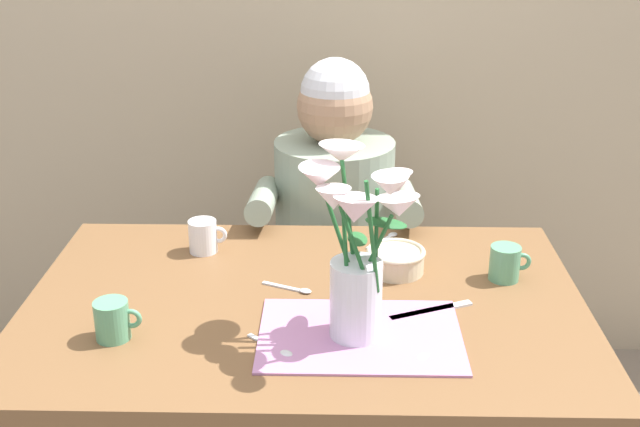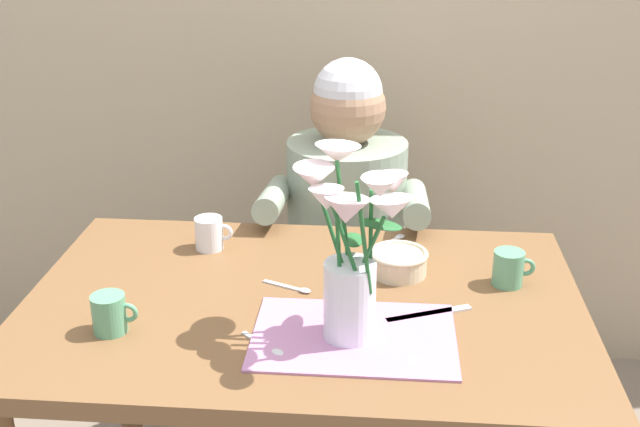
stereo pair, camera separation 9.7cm
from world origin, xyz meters
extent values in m
cube|color=brown|center=(0.00, 0.00, 0.72)|extent=(1.20, 0.80, 0.04)
cylinder|color=brown|center=(-0.54, 0.34, 0.35)|extent=(0.06, 0.06, 0.70)
cylinder|color=brown|center=(0.54, 0.34, 0.35)|extent=(0.06, 0.06, 0.70)
cylinder|color=#4C4C56|center=(0.06, 0.62, 0.20)|extent=(0.30, 0.30, 0.40)
cylinder|color=gray|center=(0.06, 0.62, 0.65)|extent=(0.34, 0.34, 0.50)
sphere|color=#A37A5B|center=(0.06, 0.62, 1.00)|extent=(0.21, 0.21, 0.21)
sphere|color=silver|center=(0.06, 0.62, 1.04)|extent=(0.19, 0.19, 0.19)
cylinder|color=gray|center=(-0.13, 0.48, 0.78)|extent=(0.07, 0.33, 0.12)
cylinder|color=gray|center=(0.25, 0.48, 0.78)|extent=(0.07, 0.33, 0.12)
cube|color=#B275A3|center=(0.12, -0.15, 0.74)|extent=(0.40, 0.28, 0.00)
cylinder|color=silver|center=(0.11, -0.15, 0.82)|extent=(0.10, 0.10, 0.16)
cylinder|color=#23602D|center=(0.14, -0.15, 0.94)|extent=(0.06, 0.06, 0.16)
cone|color=white|center=(0.18, -0.15, 1.02)|extent=(0.12, 0.12, 0.05)
sphere|color=#E5D14C|center=(0.18, -0.15, 1.03)|extent=(0.02, 0.02, 0.02)
cylinder|color=#23602D|center=(0.14, -0.12, 0.95)|extent=(0.01, 0.02, 0.19)
cone|color=silver|center=(0.18, -0.09, 1.04)|extent=(0.09, 0.09, 0.05)
sphere|color=#E5D14C|center=(0.18, -0.09, 1.05)|extent=(0.02, 0.02, 0.02)
cylinder|color=#23602D|center=(0.09, -0.11, 0.97)|extent=(0.04, 0.01, 0.24)
cone|color=white|center=(0.07, -0.06, 1.09)|extent=(0.13, 0.13, 0.04)
sphere|color=#E5D14C|center=(0.07, -0.06, 1.10)|extent=(0.02, 0.02, 0.02)
cylinder|color=#23602D|center=(0.07, -0.13, 0.96)|extent=(0.07, 0.05, 0.20)
cone|color=silver|center=(0.03, -0.11, 1.06)|extent=(0.09, 0.09, 0.05)
sphere|color=#E5D14C|center=(0.03, -0.11, 1.07)|extent=(0.02, 0.02, 0.02)
cylinder|color=#23602D|center=(0.08, -0.15, 0.94)|extent=(0.02, 0.04, 0.18)
cone|color=white|center=(0.06, -0.16, 1.04)|extent=(0.08, 0.08, 0.05)
sphere|color=#E5D14C|center=(0.06, -0.16, 1.04)|extent=(0.02, 0.02, 0.02)
cylinder|color=#23602D|center=(0.10, -0.17, 0.94)|extent=(0.07, 0.02, 0.17)
cone|color=silver|center=(0.10, -0.19, 1.03)|extent=(0.12, 0.12, 0.06)
sphere|color=#E5D14C|center=(0.10, -0.19, 1.03)|extent=(0.02, 0.02, 0.02)
cylinder|color=#23602D|center=(0.13, -0.19, 0.97)|extent=(0.04, 0.04, 0.24)
cone|color=white|center=(0.16, -0.24, 1.09)|extent=(0.09, 0.09, 0.04)
sphere|color=#E5D14C|center=(0.16, -0.24, 1.10)|extent=(0.02, 0.02, 0.02)
ellipsoid|color=#23602D|center=(0.16, -0.12, 0.97)|extent=(0.10, 0.07, 0.04)
ellipsoid|color=#23602D|center=(0.11, -0.09, 0.92)|extent=(0.04, 0.09, 0.02)
cylinder|color=beige|center=(0.20, 0.14, 0.77)|extent=(0.13, 0.13, 0.05)
torus|color=beige|center=(0.20, 0.14, 0.79)|extent=(0.14, 0.14, 0.01)
cube|color=silver|center=(0.27, -0.05, 0.74)|extent=(0.18, 0.09, 0.00)
cylinder|color=silver|center=(-0.26, 0.24, 0.78)|extent=(0.07, 0.07, 0.08)
torus|color=silver|center=(-0.22, 0.24, 0.78)|extent=(0.04, 0.01, 0.04)
cylinder|color=#569970|center=(0.44, 0.11, 0.78)|extent=(0.07, 0.07, 0.08)
torus|color=#569970|center=(0.48, 0.11, 0.78)|extent=(0.04, 0.01, 0.04)
cylinder|color=#569970|center=(-0.37, -0.16, 0.78)|extent=(0.07, 0.07, 0.08)
torus|color=#569970|center=(-0.33, -0.16, 0.78)|extent=(0.04, 0.01, 0.04)
cube|color=silver|center=(0.17, 0.30, 0.74)|extent=(0.07, 0.08, 0.00)
ellipsoid|color=silver|center=(0.21, 0.34, 0.74)|extent=(0.03, 0.03, 0.01)
cube|color=silver|center=(-0.05, 0.05, 0.74)|extent=(0.10, 0.05, 0.00)
ellipsoid|color=silver|center=(0.00, 0.03, 0.74)|extent=(0.03, 0.03, 0.01)
cube|color=silver|center=(-0.07, -0.18, 0.74)|extent=(0.08, 0.07, 0.00)
ellipsoid|color=silver|center=(-0.03, -0.22, 0.74)|extent=(0.03, 0.03, 0.01)
cube|color=silver|center=(0.27, -0.19, 0.74)|extent=(0.08, 0.08, 0.00)
ellipsoid|color=silver|center=(0.23, -0.23, 0.74)|extent=(0.03, 0.03, 0.01)
camera|label=1|loc=(0.07, -1.51, 1.57)|focal=44.90mm
camera|label=2|loc=(0.16, -1.51, 1.57)|focal=44.90mm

